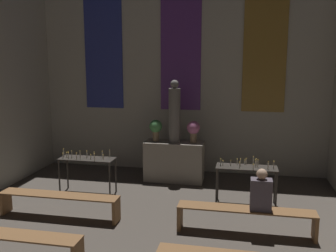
{
  "coord_description": "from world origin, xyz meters",
  "views": [
    {
      "loc": [
        1.65,
        0.12,
        2.99
      ],
      "look_at": [
        0.0,
        8.28,
        1.53
      ],
      "focal_mm": 40.0,
      "sensor_mm": 36.0,
      "label": 1
    }
  ],
  "objects_px": {
    "flower_vase_left": "(156,128)",
    "altar": "(174,161)",
    "statue": "(174,113)",
    "person_seated": "(261,192)",
    "candle_rack_right": "(247,172)",
    "pew_back_right": "(245,215)",
    "candle_rack_left": "(87,163)",
    "pew_back_left": "(59,200)",
    "flower_vase_right": "(193,129)",
    "pew_third_left": "(5,240)"
  },
  "relations": [
    {
      "from": "statue",
      "to": "altar",
      "type": "bearing_deg",
      "value": -90.0
    },
    {
      "from": "flower_vase_left",
      "to": "pew_back_right",
      "type": "bearing_deg",
      "value": -50.34
    },
    {
      "from": "flower_vase_left",
      "to": "candle_rack_left",
      "type": "height_order",
      "value": "flower_vase_left"
    },
    {
      "from": "candle_rack_left",
      "to": "altar",
      "type": "bearing_deg",
      "value": 36.23
    },
    {
      "from": "flower_vase_left",
      "to": "person_seated",
      "type": "height_order",
      "value": "flower_vase_left"
    },
    {
      "from": "flower_vase_left",
      "to": "pew_back_left",
      "type": "distance_m",
      "value": 3.14
    },
    {
      "from": "statue",
      "to": "flower_vase_left",
      "type": "height_order",
      "value": "statue"
    },
    {
      "from": "statue",
      "to": "person_seated",
      "type": "relative_size",
      "value": 2.11
    },
    {
      "from": "pew_third_left",
      "to": "pew_back_right",
      "type": "xyz_separation_m",
      "value": [
        3.51,
        1.66,
        0.0
      ]
    },
    {
      "from": "altar",
      "to": "candle_rack_left",
      "type": "distance_m",
      "value": 2.21
    },
    {
      "from": "candle_rack_right",
      "to": "person_seated",
      "type": "height_order",
      "value": "person_seated"
    },
    {
      "from": "flower_vase_right",
      "to": "candle_rack_right",
      "type": "xyz_separation_m",
      "value": [
        1.29,
        -1.3,
        -0.62
      ]
    },
    {
      "from": "altar",
      "to": "pew_back_left",
      "type": "bearing_deg",
      "value": -123.11
    },
    {
      "from": "candle_rack_left",
      "to": "pew_back_left",
      "type": "height_order",
      "value": "candle_rack_left"
    },
    {
      "from": "flower_vase_left",
      "to": "candle_rack_left",
      "type": "bearing_deg",
      "value": -134.95
    },
    {
      "from": "flower_vase_left",
      "to": "altar",
      "type": "bearing_deg",
      "value": 0.0
    },
    {
      "from": "altar",
      "to": "flower_vase_right",
      "type": "relative_size",
      "value": 2.72
    },
    {
      "from": "altar",
      "to": "person_seated",
      "type": "distance_m",
      "value": 3.37
    },
    {
      "from": "candle_rack_left",
      "to": "statue",
      "type": "bearing_deg",
      "value": 36.23
    },
    {
      "from": "altar",
      "to": "flower_vase_left",
      "type": "xyz_separation_m",
      "value": [
        -0.48,
        0.0,
        0.83
      ]
    },
    {
      "from": "altar",
      "to": "candle_rack_right",
      "type": "distance_m",
      "value": 2.2
    },
    {
      "from": "flower_vase_left",
      "to": "flower_vase_right",
      "type": "height_order",
      "value": "same"
    },
    {
      "from": "pew_back_right",
      "to": "person_seated",
      "type": "height_order",
      "value": "person_seated"
    },
    {
      "from": "candle_rack_right",
      "to": "pew_back_right",
      "type": "xyz_separation_m",
      "value": [
        -0.01,
        -1.4,
        -0.36
      ]
    },
    {
      "from": "altar",
      "to": "pew_back_left",
      "type": "height_order",
      "value": "altar"
    },
    {
      "from": "altar",
      "to": "pew_back_right",
      "type": "distance_m",
      "value": 3.22
    },
    {
      "from": "altar",
      "to": "candle_rack_left",
      "type": "xyz_separation_m",
      "value": [
        -1.77,
        -1.3,
        0.21
      ]
    },
    {
      "from": "altar",
      "to": "pew_back_right",
      "type": "height_order",
      "value": "altar"
    },
    {
      "from": "candle_rack_left",
      "to": "pew_back_left",
      "type": "xyz_separation_m",
      "value": [
        0.02,
        -1.39,
        -0.36
      ]
    },
    {
      "from": "pew_back_right",
      "to": "altar",
      "type": "bearing_deg",
      "value": 123.11
    },
    {
      "from": "altar",
      "to": "person_seated",
      "type": "height_order",
      "value": "person_seated"
    },
    {
      "from": "statue",
      "to": "person_seated",
      "type": "height_order",
      "value": "statue"
    },
    {
      "from": "statue",
      "to": "person_seated",
      "type": "xyz_separation_m",
      "value": [
        2.0,
        -2.69,
        -0.93
      ]
    },
    {
      "from": "pew_back_right",
      "to": "pew_back_left",
      "type": "bearing_deg",
      "value": 180.0
    },
    {
      "from": "candle_rack_left",
      "to": "candle_rack_right",
      "type": "relative_size",
      "value": 1.0
    },
    {
      "from": "altar",
      "to": "flower_vase_left",
      "type": "bearing_deg",
      "value": 180.0
    },
    {
      "from": "person_seated",
      "to": "pew_back_left",
      "type": "bearing_deg",
      "value": 180.0
    },
    {
      "from": "candle_rack_left",
      "to": "pew_third_left",
      "type": "relative_size",
      "value": 0.53
    },
    {
      "from": "altar",
      "to": "person_seated",
      "type": "xyz_separation_m",
      "value": [
        2.0,
        -2.69,
        0.28
      ]
    },
    {
      "from": "candle_rack_left",
      "to": "pew_back_left",
      "type": "distance_m",
      "value": 1.44
    },
    {
      "from": "pew_third_left",
      "to": "pew_back_right",
      "type": "distance_m",
      "value": 3.88
    },
    {
      "from": "candle_rack_right",
      "to": "pew_back_left",
      "type": "relative_size",
      "value": 0.53
    },
    {
      "from": "altar",
      "to": "statue",
      "type": "relative_size",
      "value": 0.95
    },
    {
      "from": "candle_rack_left",
      "to": "person_seated",
      "type": "distance_m",
      "value": 4.02
    },
    {
      "from": "altar",
      "to": "pew_back_left",
      "type": "distance_m",
      "value": 3.22
    },
    {
      "from": "altar",
      "to": "pew_back_left",
      "type": "relative_size",
      "value": 0.62
    },
    {
      "from": "pew_back_left",
      "to": "flower_vase_left",
      "type": "bearing_deg",
      "value": 64.58
    },
    {
      "from": "candle_rack_left",
      "to": "pew_back_right",
      "type": "bearing_deg",
      "value": -21.54
    },
    {
      "from": "flower_vase_left",
      "to": "pew_third_left",
      "type": "distance_m",
      "value": 4.64
    },
    {
      "from": "altar",
      "to": "statue",
      "type": "distance_m",
      "value": 1.22
    }
  ]
}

